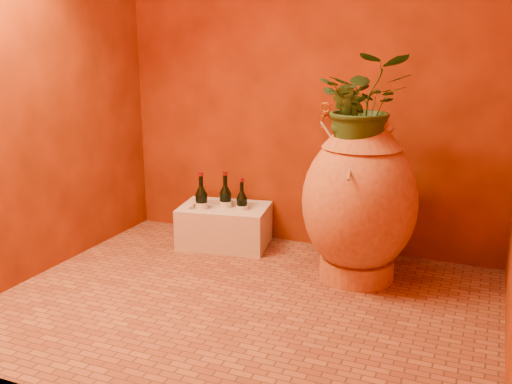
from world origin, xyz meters
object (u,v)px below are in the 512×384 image
at_px(amphora, 359,201).
at_px(wine_bottle_c, 202,204).
at_px(stone_basin, 225,226).
at_px(wine_bottle_a, 242,207).
at_px(wine_bottle_b, 225,203).
at_px(wall_tap, 325,114).

xyz_separation_m(amphora, wine_bottle_c, (-1.09, 0.17, -0.19)).
bearing_deg(stone_basin, wine_bottle_a, 32.77).
relative_size(wine_bottle_a, wine_bottle_c, 0.89).
bearing_deg(amphora, wine_bottle_a, 162.83).
height_order(stone_basin, wine_bottle_a, wine_bottle_a).
bearing_deg(wine_bottle_b, wall_tap, 9.36).
xyz_separation_m(amphora, stone_basin, (-0.93, 0.19, -0.33)).
distance_m(stone_basin, wall_tap, 0.99).
xyz_separation_m(wine_bottle_c, wall_tap, (0.77, 0.20, 0.61)).
relative_size(wine_bottle_b, wall_tap, 2.26).
bearing_deg(wine_bottle_c, stone_basin, 8.72).
xyz_separation_m(wine_bottle_b, wall_tap, (0.63, 0.10, 0.62)).
relative_size(stone_basin, wall_tap, 4.15).
bearing_deg(wall_tap, stone_basin, -164.08).
bearing_deg(stone_basin, amphora, -11.81).
height_order(wine_bottle_b, wine_bottle_c, wine_bottle_c).
bearing_deg(wine_bottle_a, wine_bottle_c, -161.13).
height_order(wine_bottle_c, wall_tap, wall_tap).
distance_m(stone_basin, wine_bottle_b, 0.16).
relative_size(wine_bottle_c, wall_tap, 2.28).
distance_m(wine_bottle_c, wall_tap, 1.00).
distance_m(amphora, wine_bottle_b, 1.01).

